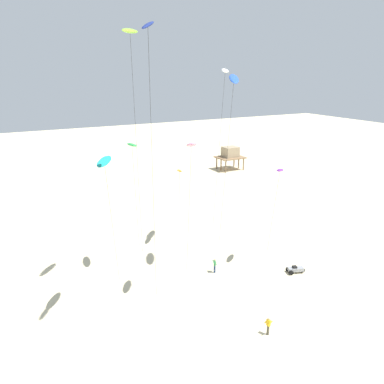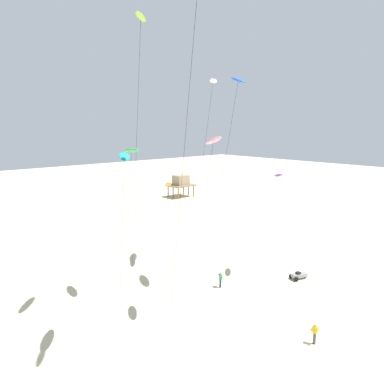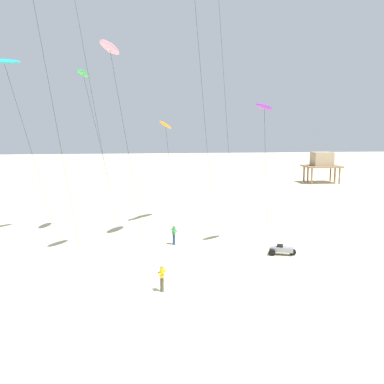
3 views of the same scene
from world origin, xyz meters
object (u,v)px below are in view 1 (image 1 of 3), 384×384
kite_purple (280,171)px  kite_flyer_middle (268,325)px  kite_navy (148,34)px  kite_teal (104,163)px  beach_buggy (295,269)px  kite_white (225,72)px  kite_flyer_nearest (215,265)px  kite_lime (130,34)px  stilt_house (230,154)px  kite_blue (234,80)px  kite_pink (191,146)px  kite_green (132,146)px  kite_orange (179,171)px

kite_purple → kite_flyer_middle: bearing=-131.4°
kite_navy → kite_purple: bearing=18.6°
kite_teal → beach_buggy: kite_teal is taller
kite_white → kite_navy: 20.21m
kite_white → kite_purple: 12.92m
kite_flyer_nearest → kite_flyer_middle: 11.72m
kite_navy → kite_lime: bearing=77.7°
kite_flyer_middle → stilt_house: (29.80, 51.24, 2.69)m
kite_blue → kite_pink: bearing=-154.2°
kite_white → kite_teal: kite_white is taller
kite_lime → kite_green: kite_lime is taller
kite_pink → kite_teal: 7.66m
kite_lime → stilt_house: (36.36, 38.53, -20.95)m
kite_navy → stilt_house: bearing=50.9°
kite_lime → kite_flyer_middle: size_ratio=15.07×
kite_white → kite_navy: kite_navy is taller
kite_pink → kite_orange: size_ratio=1.53×
kite_navy → kite_flyer_middle: size_ratio=14.93×
kite_navy → kite_flyer_middle: 24.84m
kite_green → kite_flyer_middle: kite_green is taller
kite_purple → stilt_house: (21.04, 41.29, -7.56)m
kite_lime → kite_green: bearing=74.3°
kite_navy → beach_buggy: kite_navy is taller
kite_white → kite_blue: kite_white is taller
kite_blue → kite_flyer_nearest: bearing=165.9°
kite_pink → kite_teal: bearing=171.4°
kite_flyer_nearest → beach_buggy: 8.93m
kite_orange → kite_navy: (-10.19, -15.94, 14.20)m
kite_orange → kite_blue: size_ratio=0.48×
kite_purple → kite_teal: size_ratio=0.79×
kite_white → kite_flyer_middle: 27.69m
kite_green → kite_flyer_middle: bearing=-70.9°
kite_orange → kite_flyer_nearest: (-0.00, -8.51, -8.80)m
kite_orange → kite_navy: size_ratio=0.41×
kite_green → kite_blue: bearing=-29.2°
kite_purple → kite_blue: bearing=167.1°
kite_green → stilt_house: (35.39, 35.07, -10.53)m
kite_blue → kite_green: kite_blue is taller
kite_pink → kite_purple: kite_pink is taller
kite_orange → kite_white: size_ratio=0.47×
kite_green → kite_flyer_nearest: (7.34, -4.59, -13.21)m
kite_flyer_nearest → kite_teal: bearing=-169.3°
kite_purple → beach_buggy: (0.82, -2.64, -10.71)m
kite_orange → kite_teal: bearing=-138.6°
kite_blue → kite_flyer_nearest: 19.76m
kite_flyer_middle → kite_purple: bearing=48.6°
kite_pink → kite_white: kite_white is taller
kite_pink → kite_orange: kite_pink is taller
kite_purple → kite_lime: bearing=169.8°
kite_orange → kite_purple: size_ratio=0.89×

